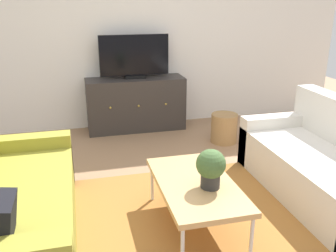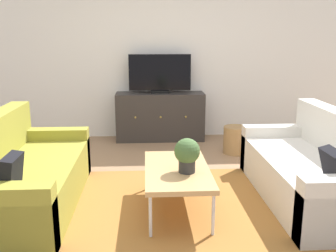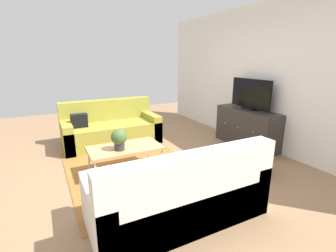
% 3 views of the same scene
% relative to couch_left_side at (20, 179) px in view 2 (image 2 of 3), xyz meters
% --- Properties ---
extents(ground_plane, '(10.00, 10.00, 0.00)m').
position_rel_couch_left_side_xyz_m(ground_plane, '(1.44, 0.10, -0.29)').
color(ground_plane, '#997251').
extents(wall_back, '(6.40, 0.12, 2.70)m').
position_rel_couch_left_side_xyz_m(wall_back, '(1.44, 2.65, 1.06)').
color(wall_back, white).
rests_on(wall_back, ground_plane).
extents(area_rug, '(2.50, 1.90, 0.01)m').
position_rel_couch_left_side_xyz_m(area_rug, '(1.44, -0.05, -0.28)').
color(area_rug, '#9E662D').
rests_on(area_rug, ground_plane).
extents(couch_left_side, '(0.87, 1.88, 0.87)m').
position_rel_couch_left_side_xyz_m(couch_left_side, '(0.00, 0.00, 0.00)').
color(couch_left_side, olive).
rests_on(couch_left_side, ground_plane).
extents(couch_right_side, '(0.87, 1.88, 0.87)m').
position_rel_couch_left_side_xyz_m(couch_right_side, '(2.88, 0.00, 0.00)').
color(couch_right_side, silver).
rests_on(couch_right_side, ground_plane).
extents(coffee_table, '(0.59, 1.08, 0.42)m').
position_rel_couch_left_side_xyz_m(coffee_table, '(1.48, -0.16, 0.10)').
color(coffee_table, tan).
rests_on(coffee_table, ground_plane).
extents(potted_plant, '(0.23, 0.23, 0.31)m').
position_rel_couch_left_side_xyz_m(potted_plant, '(1.56, -0.26, 0.30)').
color(potted_plant, '#2D2D2D').
rests_on(potted_plant, coffee_table).
extents(tv_console, '(1.36, 0.47, 0.74)m').
position_rel_couch_left_side_xyz_m(tv_console, '(1.42, 2.37, 0.08)').
color(tv_console, '#332D2B').
rests_on(tv_console, ground_plane).
extents(flat_screen_tv, '(0.95, 0.16, 0.59)m').
position_rel_couch_left_side_xyz_m(flat_screen_tv, '(1.42, 2.39, 0.75)').
color(flat_screen_tv, black).
rests_on(flat_screen_tv, tv_console).
extents(wicker_basket, '(0.34, 0.34, 0.38)m').
position_rel_couch_left_side_xyz_m(wicker_basket, '(2.44, 1.58, -0.10)').
color(wicker_basket, '#9E7547').
rests_on(wicker_basket, ground_plane).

